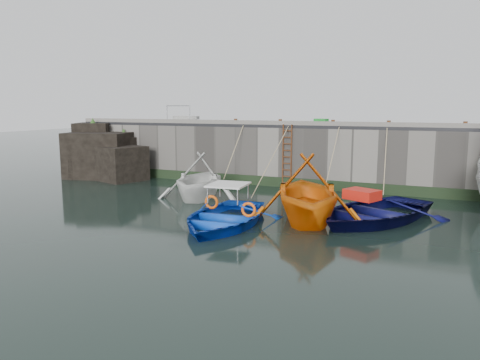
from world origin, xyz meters
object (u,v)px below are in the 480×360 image
at_px(boat_near_blacktrim, 306,221).
at_px(bollard_e, 465,125).
at_px(boat_near_blue, 224,225).
at_px(bollard_d, 389,123).
at_px(boat_near_navy, 373,220).
at_px(boat_near_white, 199,198).
at_px(bollard_b, 280,122).
at_px(bollard_c, 333,123).
at_px(fish_crate, 321,122).
at_px(bollard_a, 236,121).
at_px(ladder, 287,156).

distance_m(boat_near_blacktrim, bollard_e, 9.10).
relative_size(boat_near_blue, bollard_d, 18.26).
bearing_deg(boat_near_navy, boat_near_white, -163.39).
height_order(boat_near_blue, bollard_e, bollard_e).
xyz_separation_m(boat_near_navy, bollard_b, (-5.58, 5.61, 3.30)).
distance_m(boat_near_white, bollard_c, 7.48).
height_order(bollard_b, bollard_c, same).
height_order(fish_crate, bollard_d, fish_crate).
relative_size(fish_crate, bollard_b, 2.36).
relative_size(boat_near_blacktrim, bollard_a, 18.61).
height_order(bollard_a, bollard_c, same).
bearing_deg(ladder, bollard_b, 146.14).
height_order(boat_near_white, fish_crate, fish_crate).
distance_m(boat_near_navy, bollard_e, 7.13).
relative_size(bollard_b, bollard_c, 1.00).
height_order(fish_crate, bollard_b, fish_crate).
bearing_deg(boat_near_white, bollard_a, 79.97).
xyz_separation_m(ladder, boat_near_navy, (5.08, -5.27, -1.59)).
relative_size(boat_near_white, boat_near_blacktrim, 0.86).
xyz_separation_m(ladder, boat_near_blue, (0.40, -8.07, -1.59)).
bearing_deg(boat_near_blue, boat_near_white, 123.30).
bearing_deg(bollard_c, boat_near_white, -136.84).
distance_m(boat_near_white, bollard_a, 5.66).
bearing_deg(boat_near_blue, bollard_d, 56.62).
bearing_deg(bollard_a, boat_near_white, -86.25).
bearing_deg(bollard_e, fish_crate, 172.89).
xyz_separation_m(boat_near_white, bollard_a, (-0.30, 4.59, 3.30)).
xyz_separation_m(ladder, boat_near_white, (-2.70, -4.26, -1.59)).
distance_m(boat_near_white, boat_near_blue, 4.91).
bearing_deg(boat_near_white, bollard_d, 17.71).
bearing_deg(boat_near_navy, fish_crate, 143.79).
relative_size(boat_near_white, bollard_a, 16.06).
distance_m(boat_near_blue, fish_crate, 9.86).
bearing_deg(bollard_e, boat_near_blacktrim, -127.10).
bearing_deg(fish_crate, boat_near_navy, -45.23).
distance_m(boat_near_navy, bollard_d, 6.51).
xyz_separation_m(ladder, bollard_c, (2.20, 0.34, 1.71)).
relative_size(bollard_a, bollard_c, 1.00).
distance_m(bollard_b, bollard_e, 8.50).
distance_m(fish_crate, bollard_e, 6.65).
height_order(ladder, bollard_b, bollard_b).
xyz_separation_m(boat_near_blue, bollard_a, (-3.40, 8.41, 3.30)).
bearing_deg(bollard_c, bollard_d, 0.00).
height_order(boat_near_navy, bollard_c, bollard_c).
bearing_deg(bollard_d, boat_near_white, -148.51).
bearing_deg(boat_near_blue, bollard_c, 72.15).
xyz_separation_m(boat_near_white, bollard_e, (10.70, 4.59, 3.30)).
bearing_deg(boat_near_blue, boat_near_navy, 25.14).
bearing_deg(bollard_d, boat_near_navy, -87.12).
distance_m(ladder, bollard_a, 3.47).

